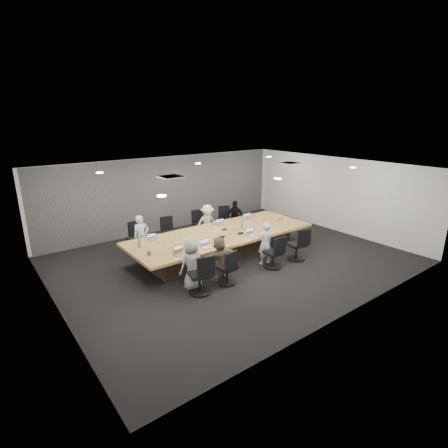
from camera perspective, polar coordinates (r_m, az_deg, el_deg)
floor at (r=10.88m, az=1.28°, el=-5.79°), size 10.00×8.00×0.00m
ceiling at (r=10.12m, az=1.39°, el=8.97°), size 10.00×8.00×0.00m
wall_back at (r=13.67m, az=-9.20°, el=4.97°), size 10.00×0.00×2.80m
wall_front at (r=7.86m, az=19.88°, el=-5.14°), size 10.00×0.00×2.80m
wall_left at (r=8.42m, az=-26.45°, el=-4.48°), size 0.00×8.00×2.80m
wall_right at (r=13.99m, az=17.62°, el=4.66°), size 0.00×8.00×2.80m
curtain at (r=13.60m, az=-9.04°, el=4.91°), size 9.80×0.04×2.80m
conference_table at (r=11.10m, az=-0.31°, el=-3.08°), size 6.00×2.20×0.74m
chair_0 at (r=11.49m, az=-13.99°, el=-2.70°), size 0.69×0.69×0.87m
chair_1 at (r=12.00m, az=-8.64°, el=-1.71°), size 0.62×0.62×0.80m
chair_2 at (r=12.60m, az=-3.62°, el=-0.47°), size 0.66×0.66×0.85m
chair_3 at (r=13.30m, az=0.76°, el=0.36°), size 0.67×0.67×0.79m
chair_4 at (r=8.76m, az=-4.01°, el=-8.71°), size 0.70×0.70×0.85m
chair_5 at (r=9.23m, az=0.51°, el=-7.62°), size 0.57×0.57×0.75m
chair_6 at (r=10.26m, az=8.02°, el=-5.07°), size 0.56×0.56×0.78m
chair_7 at (r=10.96m, az=11.78°, el=-3.70°), size 0.69×0.69×0.82m
person_0 at (r=11.11m, az=-13.35°, el=-2.03°), size 0.51×0.35×1.36m
laptop_0 at (r=10.61m, az=-12.15°, el=-2.46°), size 0.31×0.23×0.02m
person_2 at (r=12.26m, az=-2.73°, el=0.15°), size 0.93×0.65×1.31m
laptop_2 at (r=11.80m, az=-1.22°, el=-0.04°), size 0.33×0.24×0.02m
person_3 at (r=12.96m, az=1.72°, el=1.07°), size 0.81×0.49×1.29m
laptop_3 at (r=12.53m, az=3.30°, el=0.96°), size 0.36×0.26×0.02m
person_4 at (r=8.93m, az=-5.28°, el=-6.54°), size 0.65×0.43×1.33m
laptop_4 at (r=9.33m, az=-7.10°, el=-4.96°), size 0.37×0.28×0.02m
person_5 at (r=9.39m, az=-0.80°, el=-5.60°), size 1.14×0.39×1.22m
laptop_5 at (r=9.76m, az=-2.73°, el=-3.84°), size 0.31×0.22×0.02m
person_6 at (r=10.40m, az=6.72°, el=-3.16°), size 0.52×0.38×1.30m
laptop_6 at (r=10.74m, az=4.71°, el=-1.86°), size 0.30×0.21×0.02m
bottle_green_left at (r=10.03m, az=-13.69°, el=-2.96°), size 0.10×0.10×0.27m
bottle_green_right at (r=11.43m, az=2.97°, el=-0.10°), size 0.07×0.07×0.22m
bottle_clear at (r=10.40m, az=-8.40°, el=-2.09°), size 0.08×0.08×0.21m
cup_white_far at (r=11.28m, az=-1.49°, el=-0.64°), size 0.10×0.10×0.11m
cup_white_near at (r=12.30m, az=5.88°, el=0.78°), size 0.10×0.10×0.10m
mug_brown at (r=9.43m, az=-12.15°, el=-4.69°), size 0.12×0.12×0.11m
mic_left at (r=10.58m, az=-0.28°, el=-2.08°), size 0.17×0.12×0.03m
mic_right at (r=11.24m, az=0.03°, el=-0.90°), size 0.18×0.14×0.03m
stapler at (r=10.84m, az=2.72°, el=-1.52°), size 0.18×0.05×0.07m
canvas_bag at (r=12.56m, az=8.89°, el=1.13°), size 0.30×0.22×0.15m
snack_packet at (r=12.29m, az=8.56°, el=0.53°), size 0.21×0.15×0.04m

